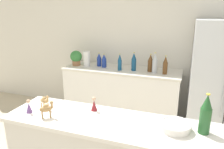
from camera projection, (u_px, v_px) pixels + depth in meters
wall_back at (152, 46)px, 3.75m from camera, size 8.00×0.06×2.55m
back_counter at (121, 94)px, 3.82m from camera, size 1.97×0.63×0.92m
potted_plant at (76, 57)px, 3.89m from camera, size 0.21×0.21×0.27m
paper_towel_roll at (87, 59)px, 3.85m from camera, size 0.12×0.12×0.26m
back_bottle_0 at (155, 63)px, 3.41m from camera, size 0.08×0.08×0.33m
back_bottle_1 at (134, 62)px, 3.56m from camera, size 0.08×0.08×0.30m
back_bottle_2 at (104, 61)px, 3.77m from camera, size 0.08×0.08×0.23m
back_bottle_3 at (165, 65)px, 3.36m from camera, size 0.07×0.07×0.29m
back_bottle_4 at (150, 63)px, 3.50m from camera, size 0.08×0.08×0.29m
back_bottle_5 at (99, 60)px, 3.85m from camera, size 0.08×0.08×0.24m
back_bottle_6 at (120, 62)px, 3.57m from camera, size 0.06×0.06×0.28m
wine_bottle at (206, 115)px, 1.60m from camera, size 0.08×0.08×0.31m
fruit_bowl at (175, 126)px, 1.67m from camera, size 0.24×0.24×0.06m
camel_figurine at (46, 108)px, 1.85m from camera, size 0.11×0.10×0.15m
camel_figurine_second at (45, 100)px, 2.03m from camera, size 0.11×0.07×0.14m
wise_man_figurine_crimson at (29, 107)px, 1.95m from camera, size 0.05×0.05×0.13m
wise_man_figurine_purple at (94, 105)px, 1.99m from camera, size 0.06×0.06×0.13m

